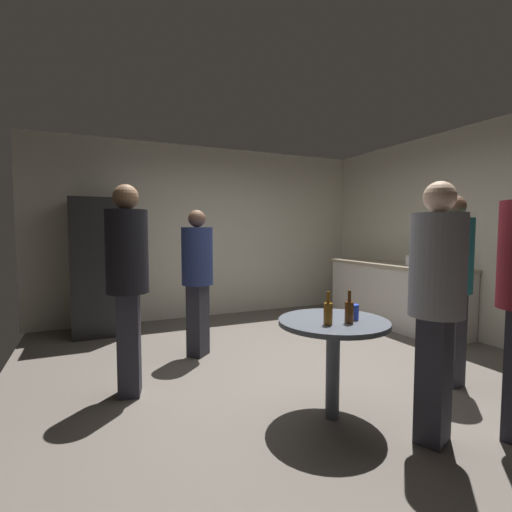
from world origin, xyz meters
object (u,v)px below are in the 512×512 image
refrigerator (100,267)px  person_in_black_shirt (128,273)px  person_in_teal_shirt (452,275)px  person_in_navy_shirt (197,271)px  wine_bottle_on_counter (441,259)px  person_in_gray_shirt (437,292)px  beer_bottle_brown (349,311)px  foreground_table (333,334)px  kettle (412,261)px  beer_bottle_amber (328,313)px  plastic_cup_blue (353,312)px

refrigerator → person_in_black_shirt: (0.16, -2.14, 0.13)m
person_in_teal_shirt → person_in_navy_shirt: (-1.85, 1.67, -0.05)m
wine_bottle_on_counter → person_in_navy_shirt: person_in_navy_shirt is taller
person_in_navy_shirt → person_in_gray_shirt: bearing=-21.3°
refrigerator → person_in_gray_shirt: (1.90, -3.69, 0.09)m
beer_bottle_brown → person_in_gray_shirt: bearing=-46.7°
person_in_gray_shirt → person_in_black_shirt: 2.33m
person_in_navy_shirt → refrigerator: bearing=169.9°
person_in_black_shirt → person_in_teal_shirt: bearing=-7.3°
refrigerator → wine_bottle_on_counter: bearing=-28.0°
refrigerator → foreground_table: (1.48, -3.17, -0.27)m
kettle → beer_bottle_amber: size_ratio=1.06×
beer_bottle_brown → person_in_gray_shirt: 0.57m
refrigerator → beer_bottle_amber: refrigerator is taller
wine_bottle_on_counter → beer_bottle_brown: (-2.38, -1.22, -0.20)m
person_in_navy_shirt → beer_bottle_brown: bearing=-26.9°
refrigerator → kettle: (3.89, -1.64, 0.07)m
beer_bottle_brown → plastic_cup_blue: bearing=38.2°
beer_bottle_amber → person_in_black_shirt: bearing=137.0°
person_in_teal_shirt → person_in_black_shirt: 2.81m
person_in_teal_shirt → refrigerator: bearing=-54.6°
person_in_gray_shirt → plastic_cup_blue: bearing=7.8°
beer_bottle_brown → person_in_teal_shirt: bearing=9.1°
kettle → person_in_black_shirt: person_in_black_shirt is taller
person_in_navy_shirt → plastic_cup_blue: bearing=-23.5°
person_in_black_shirt → foreground_table: bearing=-25.4°
plastic_cup_blue → foreground_table: bearing=161.4°
wine_bottle_on_counter → person_in_navy_shirt: 3.03m
beer_bottle_brown → person_in_gray_shirt: (0.37, -0.40, 0.17)m
kettle → wine_bottle_on_counter: size_ratio=0.79×
refrigerator → plastic_cup_blue: (1.62, -3.22, -0.11)m
beer_bottle_amber → plastic_cup_blue: size_ratio=2.09×
foreground_table → beer_bottle_amber: bearing=-140.3°
person_in_gray_shirt → person_in_black_shirt: person_in_black_shirt is taller
foreground_table → person_in_gray_shirt: (0.42, -0.52, 0.36)m
person_in_gray_shirt → person_in_teal_shirt: bearing=-78.8°
wine_bottle_on_counter → foreground_table: (-2.42, -1.09, -0.39)m
kettle → person_in_gray_shirt: person_in_gray_shirt is taller
beer_bottle_brown → person_in_teal_shirt: 1.31m
wine_bottle_on_counter → foreground_table: size_ratio=0.39×
person_in_black_shirt → plastic_cup_blue: bearing=-23.9°
beer_bottle_brown → person_in_black_shirt: (-1.36, 1.15, 0.21)m
person_in_navy_shirt → foreground_table: bearing=-27.0°
refrigerator → person_in_teal_shirt: (2.80, -3.09, 0.09)m
foreground_table → beer_bottle_brown: bearing=-71.5°
beer_bottle_amber → person_in_black_shirt: (-1.20, 1.12, 0.21)m
person_in_teal_shirt → wine_bottle_on_counter: bearing=-144.1°
refrigerator → person_in_gray_shirt: 4.15m
wine_bottle_on_counter → beer_bottle_amber: 2.81m
person_in_black_shirt → kettle: bearing=20.2°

